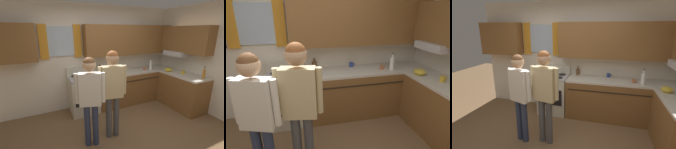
{
  "view_description": "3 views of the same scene",
  "coord_description": "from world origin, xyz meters",
  "views": [
    {
      "loc": [
        -1.29,
        -1.92,
        1.97
      ],
      "look_at": [
        0.01,
        0.77,
        1.11
      ],
      "focal_mm": 24.61,
      "sensor_mm": 36.0,
      "label": 1
    },
    {
      "loc": [
        -0.15,
        -1.37,
        1.94
      ],
      "look_at": [
        0.36,
        0.83,
        1.11
      ],
      "focal_mm": 28.08,
      "sensor_mm": 36.0,
      "label": 2
    },
    {
      "loc": [
        0.8,
        -2.09,
        2.0
      ],
      "look_at": [
        0.01,
        0.95,
        1.12
      ],
      "focal_mm": 27.08,
      "sensor_mm": 36.0,
      "label": 3
    }
  ],
  "objects": [
    {
      "name": "back_wall_unit",
      "position": [
        0.09,
        1.81,
        1.48
      ],
      "size": [
        4.6,
        0.42,
        2.6
      ],
      "color": "silver",
      "rests_on": "ground"
    },
    {
      "name": "kitchen_counter_run",
      "position": [
        1.41,
        1.25,
        0.45
      ],
      "size": [
        2.34,
        1.76,
        0.9
      ],
      "color": "brown",
      "rests_on": "ground"
    },
    {
      "name": "stove_oven",
      "position": [
        -0.4,
        1.54,
        0.47
      ],
      "size": [
        0.67,
        0.67,
        1.1
      ],
      "color": "beige",
      "rests_on": "ground"
    },
    {
      "name": "bottle_squat_brown",
      "position": [
        0.13,
        1.78,
        0.98
      ],
      "size": [
        0.08,
        0.08,
        0.21
      ],
      "color": "brown",
      "rests_on": "kitchen_counter_run"
    },
    {
      "name": "bottle_milk_white",
      "position": [
        1.51,
        1.4,
        1.02
      ],
      "size": [
        0.08,
        0.08,
        0.31
      ],
      "color": "white",
      "rests_on": "kitchen_counter_run"
    },
    {
      "name": "cup_terracotta",
      "position": [
        1.35,
        1.46,
        0.94
      ],
      "size": [
        0.11,
        0.07,
        0.08
      ],
      "color": "#B76642",
      "rests_on": "kitchen_counter_run"
    },
    {
      "name": "mug_mustard_yellow",
      "position": [
        1.99,
        0.7,
        0.95
      ],
      "size": [
        0.12,
        0.08,
        0.09
      ],
      "color": "gold",
      "rests_on": "kitchen_counter_run"
    },
    {
      "name": "mug_cobalt_blue",
      "position": [
        0.85,
        1.75,
        0.94
      ],
      "size": [
        0.11,
        0.07,
        0.08
      ],
      "color": "#2D479E",
      "rests_on": "kitchen_counter_run"
    },
    {
      "name": "mixing_bowl",
      "position": [
        1.85,
        1.05,
        0.95
      ],
      "size": [
        0.2,
        0.2,
        0.1
      ],
      "color": "gold",
      "rests_on": "kitchen_counter_run"
    },
    {
      "name": "adult_left",
      "position": [
        -0.6,
        0.32,
        0.99
      ],
      "size": [
        0.47,
        0.26,
        1.58
      ],
      "color": "#2D3856",
      "rests_on": "ground"
    },
    {
      "name": "adult_in_plaid",
      "position": [
        -0.17,
        0.37,
        1.04
      ],
      "size": [
        0.51,
        0.22,
        1.65
      ],
      "color": "#4C4C51",
      "rests_on": "ground"
    }
  ]
}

